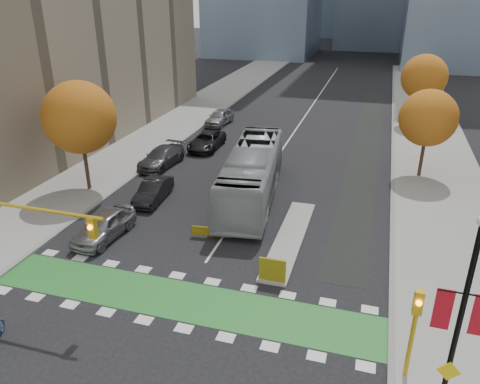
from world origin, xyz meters
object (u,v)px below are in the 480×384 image
Objects in this scene: hazard_board at (272,270)px; parked_car_e at (219,117)px; tree_east_far at (424,77)px; banner_lamppost at (460,320)px; parked_car_a at (104,226)px; traffic_signal_east at (415,322)px; tree_west at (79,117)px; traffic_signal_west at (2,224)px; parked_car_b at (153,191)px; parked_car_c at (161,157)px; tree_east_near at (428,118)px; bus at (252,174)px; parked_car_d at (207,141)px.

hazard_board is 0.29× the size of parked_car_e.
tree_east_far is 40.52m from banner_lamppost.
tree_east_far is 1.56× the size of parked_car_a.
tree_west is at bearing 150.93° from traffic_signal_east.
traffic_signal_east is 2.92m from banner_lamppost.
tree_west is 27.63m from banner_lamppost.
parked_car_b is at bearing 83.34° from traffic_signal_west.
tree_east_near is at bearing 15.66° from parked_car_c.
tree_east_near is at bearing 44.05° from parked_car_a.
bus is at bearing 10.23° from tree_west.
hazard_board is at bearing 138.21° from banner_lamppost.
parked_car_b is 0.91× the size of parked_car_e.
banner_lamppost is (-1.00, -40.50, -0.63)m from tree_east_far.
parked_car_d is (-7.10, 9.62, -1.14)m from bus.
parked_car_e is at bearing 114.22° from hazard_board.
tree_east_near is at bearing 65.80° from hazard_board.
traffic_signal_west reaches higher than parked_car_e.
parked_car_c is at bearing -137.49° from tree_east_far.
parked_car_c is at bearing 132.69° from hazard_board.
traffic_signal_west reaches higher than parked_car_d.
tree_east_near is 0.92× the size of tree_east_far.
parked_car_a is 17.90m from parked_car_d.
traffic_signal_east is at bearing -29.07° from tree_west.
tree_east_near is 25.16m from parked_car_a.
tree_east_near is 23.17m from parked_car_e.
traffic_signal_west is 18.48m from traffic_signal_east.
hazard_board is at bearing -61.52° from parked_car_e.
parked_car_b is (-10.50, 7.53, -0.06)m from hazard_board.
hazard_board is at bearing -61.90° from parked_car_d.
parked_car_c is (-1.07, 18.80, -3.25)m from traffic_signal_west.
traffic_signal_east is 18.65m from parked_car_a.
banner_lamppost is at bearing -41.79° from hazard_board.
tree_west is 25.90m from traffic_signal_east.
tree_east_near is at bearing -91.79° from tree_east_far.
parked_car_e reaches higher than parked_car_b.
tree_east_far is at bearing 48.16° from parked_car_c.
parked_car_a reaches higher than parked_car_d.
bus is 19.83m from parked_car_e.
parked_car_d reaches higher than hazard_board.
parked_car_e reaches higher than parked_car_d.
tree_east_near is 0.85× the size of banner_lamppost.
hazard_board is 35.13m from tree_east_far.
tree_east_near is 19.48m from parked_car_d.
parked_car_d is at bearing 119.18° from hazard_board.
tree_west is at bearing -157.38° from tree_east_near.
bus is (-11.35, 16.70, -2.72)m from banner_lamppost.
bus is at bearing -59.83° from parked_car_e.
traffic_signal_west reaches higher than traffic_signal_east.
tree_east_near is at bearing 24.80° from parked_car_b.
hazard_board is at bearing -75.97° from bus.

